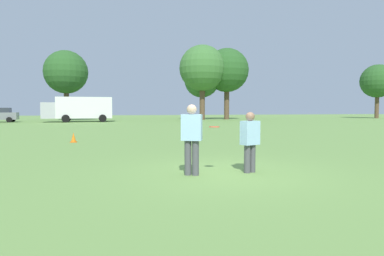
{
  "coord_description": "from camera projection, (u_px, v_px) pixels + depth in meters",
  "views": [
    {
      "loc": [
        -3.03,
        -8.2,
        1.64
      ],
      "look_at": [
        -0.26,
        2.19,
        1.04
      ],
      "focal_mm": 31.66,
      "sensor_mm": 36.0,
      "label": 1
    }
  ],
  "objects": [
    {
      "name": "player_defender",
      "position": [
        250.0,
        139.0,
        8.74
      ],
      "size": [
        0.53,
        0.41,
        1.57
      ],
      "color": "#4C4C51",
      "rests_on": "ground"
    },
    {
      "name": "tree_west_maple",
      "position": [
        66.0,
        72.0,
        48.84
      ],
      "size": [
        6.22,
        6.22,
        10.11
      ],
      "color": "brown",
      "rests_on": "ground"
    },
    {
      "name": "player_thrower",
      "position": [
        192.0,
        136.0,
        8.37
      ],
      "size": [
        0.57,
        0.47,
        1.76
      ],
      "color": "#4C4C51",
      "rests_on": "ground"
    },
    {
      "name": "traffic_cone",
      "position": [
        74.0,
        138.0,
        16.77
      ],
      "size": [
        0.32,
        0.32,
        0.48
      ],
      "color": "#D8590C",
      "rests_on": "ground"
    },
    {
      "name": "tree_east_oak",
      "position": [
        227.0,
        71.0,
        54.27
      ],
      "size": [
        7.01,
        7.01,
        11.4
      ],
      "color": "brown",
      "rests_on": "ground"
    },
    {
      "name": "parked_car_center",
      "position": [
        0.0,
        115.0,
        42.43
      ],
      "size": [
        4.24,
        2.3,
        1.82
      ],
      "color": "slate",
      "rests_on": "ground"
    },
    {
      "name": "box_truck",
      "position": [
        79.0,
        108.0,
        43.37
      ],
      "size": [
        8.56,
        3.15,
        3.18
      ],
      "color": "white",
      "rests_on": "ground"
    },
    {
      "name": "tree_east_birch",
      "position": [
        202.0,
        80.0,
        54.5
      ],
      "size": [
        5.62,
        5.62,
        9.13
      ],
      "color": "brown",
      "rests_on": "ground"
    },
    {
      "name": "tree_far_east_pine",
      "position": [
        378.0,
        81.0,
        60.45
      ],
      "size": [
        5.93,
        5.93,
        9.63
      ],
      "color": "brown",
      "rests_on": "ground"
    },
    {
      "name": "tree_center_elm",
      "position": [
        202.0,
        68.0,
        52.27
      ],
      "size": [
        7.11,
        7.11,
        11.55
      ],
      "color": "brown",
      "rests_on": "ground"
    },
    {
      "name": "frisbee",
      "position": [
        214.0,
        127.0,
        8.62
      ],
      "size": [
        0.27,
        0.27,
        0.04
      ],
      "color": "#E54C33"
    },
    {
      "name": "ground_plane",
      "position": [
        223.0,
        172.0,
        8.78
      ],
      "size": [
        171.74,
        171.74,
        0.0
      ],
      "primitive_type": "plane",
      "color": "#6B9347"
    }
  ]
}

